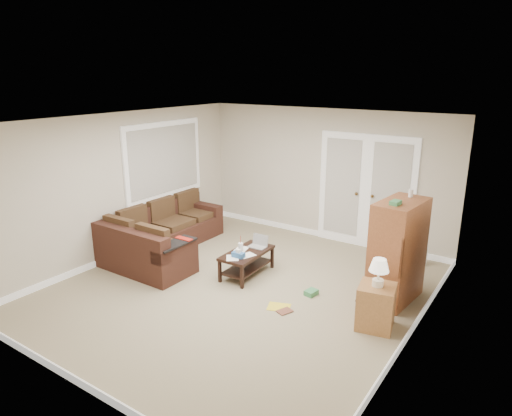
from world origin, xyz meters
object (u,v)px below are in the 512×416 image
Objects in this scene: sectional_sofa at (160,238)px; side_cabinet at (376,303)px; tv_armoire at (397,251)px; coffee_table at (248,262)px.

sectional_sofa is 2.69× the size of side_cabinet.
tv_armoire is 1.68× the size of side_cabinet.
side_cabinet is at bearing -2.72° from sectional_sofa.
tv_armoire is (3.98, 0.69, 0.43)m from sectional_sofa.
coffee_table is at bearing -160.94° from tv_armoire.
side_cabinet is (2.26, -0.39, 0.12)m from coffee_table.
side_cabinet is at bearing -11.73° from coffee_table.
coffee_table is 2.29m from side_cabinet.
tv_armoire is at bearing 81.81° from side_cabinet.
side_cabinet is at bearing -80.88° from tv_armoire.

